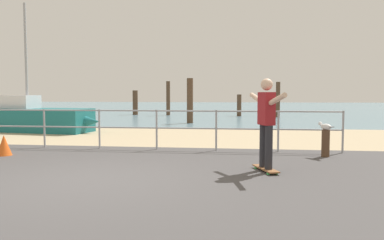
% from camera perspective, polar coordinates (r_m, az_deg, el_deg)
% --- Properties ---
extents(ground_plane, '(24.00, 10.00, 0.04)m').
position_cam_1_polar(ground_plane, '(5.78, -19.13, -10.84)').
color(ground_plane, '#474444').
rests_on(ground_plane, ground).
extents(beach_strip, '(24.00, 6.00, 0.04)m').
position_cam_1_polar(beach_strip, '(13.32, -3.61, -2.35)').
color(beach_strip, tan).
rests_on(beach_strip, ground).
extents(sea_surface, '(72.00, 50.00, 0.04)m').
position_cam_1_polar(sea_surface, '(41.10, 3.82, 1.88)').
color(sea_surface, slate).
rests_on(sea_surface, ground).
extents(railing_fence, '(12.34, 0.05, 1.05)m').
position_cam_1_polar(railing_fence, '(10.31, -13.66, -0.40)').
color(railing_fence, '#9EA0A5').
rests_on(railing_fence, ground).
extents(sailboat, '(5.05, 1.98, 4.87)m').
position_cam_1_polar(sailboat, '(15.64, -21.98, 0.21)').
color(sailboat, '#19666B').
rests_on(sailboat, ground).
extents(skateboard, '(0.47, 0.82, 0.08)m').
position_cam_1_polar(skateboard, '(7.25, 10.93, -7.15)').
color(skateboard, brown).
rests_on(skateboard, ground).
extents(skateboarder, '(0.60, 1.38, 1.65)m').
position_cam_1_polar(skateboarder, '(7.13, 11.02, 0.35)').
color(skateboarder, '#26262B').
rests_on(skateboarder, skateboard).
extents(bollard_short, '(0.18, 0.18, 0.64)m').
position_cam_1_polar(bollard_short, '(9.22, 19.30, -3.37)').
color(bollard_short, '#513826').
rests_on(bollard_short, ground).
extents(seagull, '(0.29, 0.45, 0.18)m').
position_cam_1_polar(seagull, '(9.19, 19.28, -0.92)').
color(seagull, white).
rests_on(seagull, bollard_short).
extents(groyne_post_0, '(0.35, 0.35, 1.69)m').
position_cam_1_polar(groyne_post_0, '(26.51, -8.46, 2.56)').
color(groyne_post_0, '#513826').
rests_on(groyne_post_0, ground).
extents(groyne_post_1, '(0.26, 0.26, 2.30)m').
position_cam_1_polar(groyne_post_1, '(25.65, -3.57, 3.23)').
color(groyne_post_1, '#513826').
rests_on(groyne_post_1, ground).
extents(groyne_post_2, '(0.31, 0.31, 2.22)m').
position_cam_1_polar(groyne_post_2, '(18.72, -0.31, 2.86)').
color(groyne_post_2, '#513826').
rests_on(groyne_post_2, ground).
extents(groyne_post_3, '(0.29, 0.29, 1.42)m').
position_cam_1_polar(groyne_post_3, '(24.84, 7.05, 2.17)').
color(groyne_post_3, '#513826').
rests_on(groyne_post_3, ground).
extents(groyne_post_4, '(0.26, 0.26, 2.19)m').
position_cam_1_polar(groyne_post_4, '(24.03, 12.69, 2.96)').
color(groyne_post_4, '#513826').
rests_on(groyne_post_4, ground).
extents(traffic_cone, '(0.36, 0.36, 0.50)m').
position_cam_1_polar(traffic_cone, '(9.92, -26.23, -3.45)').
color(traffic_cone, '#E55919').
rests_on(traffic_cone, ground).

